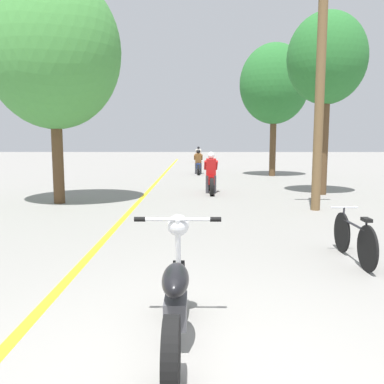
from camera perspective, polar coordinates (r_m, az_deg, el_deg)
The scene contains 11 objects.
ground_plane at distance 3.54m, azimuth 0.30°, elevation -24.29°, with size 120.00×120.00×0.00m, color gray.
lane_stripe_center at distance 15.66m, azimuth -5.83°, elevation 0.49°, with size 0.14×48.00×0.01m, color yellow.
utility_pole at distance 11.25m, azimuth 17.51°, elevation 13.39°, with size 1.10×0.24×6.05m.
roadside_tree_right_near at distance 14.75m, azimuth 18.39°, elevation 17.20°, with size 2.61×2.35×6.04m.
roadside_tree_right_far at distance 21.65m, azimuth 11.48°, elevation 14.60°, with size 3.51×3.15×6.69m.
roadside_tree_left at distance 12.74m, azimuth -18.89°, elevation 18.15°, with size 3.81×3.43×6.54m.
motorcycle_foreground at distance 3.79m, azimuth -2.27°, elevation -14.54°, with size 0.86×1.95×1.11m.
motorcycle_rider_lead at distance 14.25m, azimuth 2.68°, elevation 2.04°, with size 0.50×2.06×1.45m.
motorcycle_rider_mid at distance 22.32m, azimuth 0.89°, elevation 3.85°, with size 0.50×2.10×1.34m.
motorcycle_rider_far at distance 34.27m, azimuth 0.91°, elevation 5.05°, with size 0.50×2.01×1.31m.
bicycle_parked at distance 6.75m, azimuth 21.77°, elevation -6.03°, with size 0.44×1.68×0.78m.
Camera 1 is at (0.01, -3.02, 1.86)m, focal length 38.00 mm.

